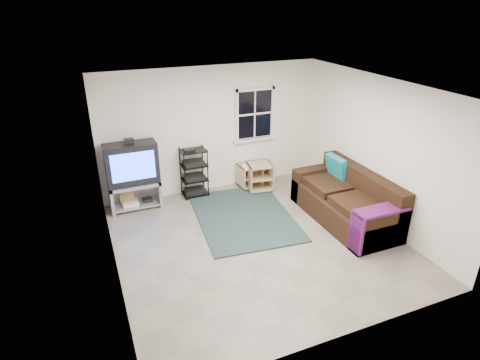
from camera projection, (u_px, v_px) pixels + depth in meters
name	position (u px, v px, depth m)	size (l,w,h in m)	color
room	(255.00, 117.00, 8.45)	(4.60, 4.62, 4.60)	gray
tv_unit	(132.00, 171.00, 7.62)	(0.97, 0.48, 1.42)	#98989F
av_rack	(194.00, 175.00, 8.23)	(0.52, 0.38, 1.04)	black
side_table_left	(259.00, 175.00, 8.57)	(0.57, 0.57, 0.59)	tan
side_table_right	(249.00, 174.00, 8.71)	(0.48, 0.50, 0.53)	tan
sofa	(347.00, 202.00, 7.36)	(0.99, 2.24, 1.02)	black
shag_rug	(244.00, 216.00, 7.59)	(1.71, 2.35, 0.03)	#301E15
paper_bag	(128.00, 198.00, 7.87)	(0.27, 0.17, 0.39)	#A37F49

